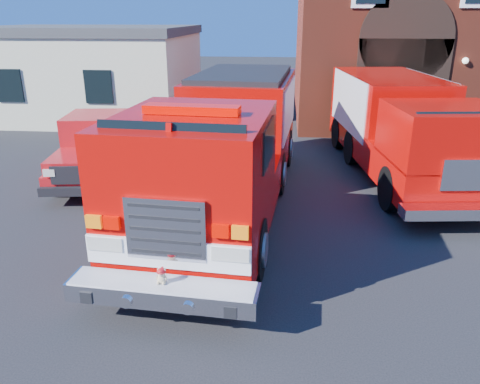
# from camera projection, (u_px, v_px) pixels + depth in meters

# --- Properties ---
(ground) EXTENTS (100.00, 100.00, 0.00)m
(ground) POSITION_uv_depth(u_px,v_px,m) (245.00, 224.00, 11.57)
(ground) COLOR black
(ground) RESTS_ON ground
(parking_stripe_mid) EXTENTS (0.12, 3.00, 0.01)m
(parking_stripe_mid) POSITION_uv_depth(u_px,v_px,m) (461.00, 179.00, 14.73)
(parking_stripe_mid) COLOR yellow
(parking_stripe_mid) RESTS_ON ground
(parking_stripe_far) EXTENTS (0.12, 3.00, 0.01)m
(parking_stripe_far) POSITION_uv_depth(u_px,v_px,m) (433.00, 153.00, 17.52)
(parking_stripe_far) COLOR yellow
(parking_stripe_far) RESTS_ON ground
(fire_station) EXTENTS (15.20, 10.20, 8.45)m
(fire_station) POSITION_uv_depth(u_px,v_px,m) (457.00, 28.00, 22.30)
(fire_station) COLOR maroon
(fire_station) RESTS_ON ground
(side_building) EXTENTS (10.20, 8.20, 4.35)m
(side_building) POSITION_uv_depth(u_px,v_px,m) (90.00, 71.00, 23.68)
(side_building) COLOR beige
(side_building) RESTS_ON ground
(fire_engine) EXTENTS (3.77, 10.89, 3.30)m
(fire_engine) POSITION_uv_depth(u_px,v_px,m) (227.00, 144.00, 12.13)
(fire_engine) COLOR black
(fire_engine) RESTS_ON ground
(pickup_truck) EXTENTS (2.99, 6.34, 2.00)m
(pickup_truck) POSITION_uv_depth(u_px,v_px,m) (105.00, 145.00, 15.00)
(pickup_truck) COLOR black
(pickup_truck) RESTS_ON ground
(secondary_truck) EXTENTS (3.80, 9.36, 2.95)m
(secondary_truck) POSITION_uv_depth(u_px,v_px,m) (401.00, 124.00, 14.79)
(secondary_truck) COLOR black
(secondary_truck) RESTS_ON ground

